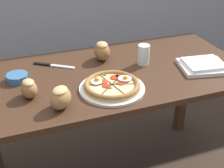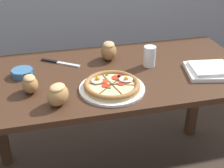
# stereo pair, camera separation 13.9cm
# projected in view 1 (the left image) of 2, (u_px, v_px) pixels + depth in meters

# --- Properties ---
(dining_table) EXTENTS (1.43, 0.71, 0.75)m
(dining_table) POSITION_uv_depth(u_px,v_px,m) (111.00, 91.00, 1.66)
(dining_table) COLOR #422819
(dining_table) RESTS_ON ground_plane
(pizza) EXTENTS (0.31, 0.31, 0.05)m
(pizza) POSITION_uv_depth(u_px,v_px,m) (112.00, 86.00, 1.44)
(pizza) COLOR white
(pizza) RESTS_ON dining_table
(ramekin_bowl) EXTENTS (0.11, 0.11, 0.04)m
(ramekin_bowl) POSITION_uv_depth(u_px,v_px,m) (17.00, 77.00, 1.52)
(ramekin_bowl) COLOR teal
(ramekin_bowl) RESTS_ON dining_table
(napkin_folded) EXTENTS (0.27, 0.25, 0.04)m
(napkin_folded) POSITION_uv_depth(u_px,v_px,m) (203.00, 65.00, 1.64)
(napkin_folded) COLOR white
(napkin_folded) RESTS_ON dining_table
(bread_piece_near) EXTENTS (0.11, 0.13, 0.10)m
(bread_piece_near) POSITION_uv_depth(u_px,v_px,m) (102.00, 51.00, 1.71)
(bread_piece_near) COLOR olive
(bread_piece_near) RESTS_ON dining_table
(bread_piece_mid) EXTENTS (0.08, 0.10, 0.08)m
(bread_piece_mid) POSITION_uv_depth(u_px,v_px,m) (29.00, 88.00, 1.38)
(bread_piece_mid) COLOR #A3703D
(bread_piece_mid) RESTS_ON dining_table
(bread_piece_far) EXTENTS (0.13, 0.13, 0.10)m
(bread_piece_far) POSITION_uv_depth(u_px,v_px,m) (61.00, 97.00, 1.30)
(bread_piece_far) COLOR #B27F47
(bread_piece_far) RESTS_ON dining_table
(knife_main) EXTENTS (0.20, 0.15, 0.01)m
(knife_main) POSITION_uv_depth(u_px,v_px,m) (53.00, 65.00, 1.66)
(knife_main) COLOR silver
(knife_main) RESTS_ON dining_table
(water_glass) EXTENTS (0.06, 0.06, 0.11)m
(water_glass) POSITION_uv_depth(u_px,v_px,m) (144.00, 56.00, 1.67)
(water_glass) COLOR white
(water_glass) RESTS_ON dining_table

